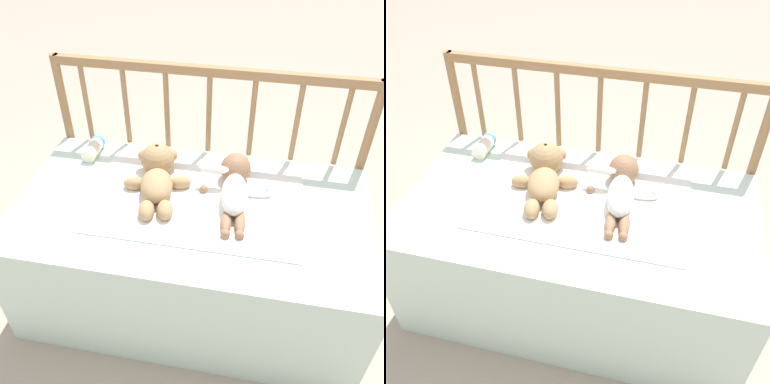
{
  "view_description": "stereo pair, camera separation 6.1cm",
  "coord_description": "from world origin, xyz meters",
  "views": [
    {
      "loc": [
        0.22,
        -1.15,
        1.55
      ],
      "look_at": [
        0.0,
        0.01,
        0.57
      ],
      "focal_mm": 40.0,
      "sensor_mm": 36.0,
      "label": 1
    },
    {
      "loc": [
        0.28,
        -1.14,
        1.55
      ],
      "look_at": [
        0.0,
        0.01,
        0.57
      ],
      "focal_mm": 40.0,
      "sensor_mm": 36.0,
      "label": 2
    }
  ],
  "objects": [
    {
      "name": "teddy_bear",
      "position": [
        -0.15,
        0.1,
        0.56
      ],
      "size": [
        0.26,
        0.37,
        0.13
      ],
      "color": "tan",
      "rests_on": "crib_mattress"
    },
    {
      "name": "baby_bottle",
      "position": [
        -0.47,
        0.26,
        0.53
      ],
      "size": [
        0.06,
        0.16,
        0.06
      ],
      "color": "#F4E5CC",
      "rests_on": "crib_mattress"
    },
    {
      "name": "blanket",
      "position": [
        0.01,
        0.04,
        0.51
      ],
      "size": [
        0.78,
        0.5,
        0.01
      ],
      "color": "white",
      "rests_on": "crib_mattress"
    },
    {
      "name": "ground_plane",
      "position": [
        0.0,
        0.0,
        0.0
      ],
      "size": [
        12.0,
        12.0,
        0.0
      ],
      "primitive_type": "plane",
      "color": "tan"
    },
    {
      "name": "baby",
      "position": [
        0.15,
        0.09,
        0.56
      ],
      "size": [
        0.28,
        0.39,
        0.12
      ],
      "color": "white",
      "rests_on": "crib_mattress"
    },
    {
      "name": "crib_mattress",
      "position": [
        0.0,
        0.0,
        0.25
      ],
      "size": [
        1.31,
        0.71,
        0.51
      ],
      "color": "silver",
      "rests_on": "ground_plane"
    },
    {
      "name": "crib_rail",
      "position": [
        0.0,
        0.38,
        0.62
      ],
      "size": [
        1.31,
        0.04,
        0.88
      ],
      "color": "#997047",
      "rests_on": "ground_plane"
    }
  ]
}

